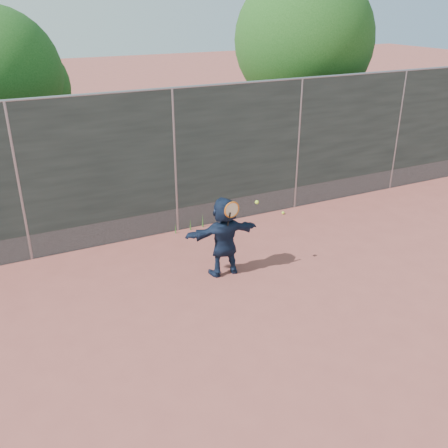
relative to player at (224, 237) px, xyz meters
name	(u,v)px	position (x,y,z in m)	size (l,w,h in m)	color
ground	(258,313)	(-0.08, -1.39, -0.73)	(80.00, 80.00, 0.00)	#9E4C42
player	(224,237)	(0.00, 0.00, 0.00)	(1.35, 0.43, 1.46)	#15213B
ball_ground	(283,213)	(2.43, 1.83, -0.70)	(0.07, 0.07, 0.07)	#BDE733
fence	(175,159)	(-0.08, 2.11, 0.85)	(20.00, 0.06, 3.03)	#38423D
swing_action	(234,210)	(0.10, -0.20, 0.57)	(0.68, 0.13, 0.51)	#D46213
tree_right	(308,44)	(4.60, 4.36, 2.76)	(3.78, 3.60, 5.39)	#382314
tree_left	(1,80)	(-2.93, 5.16, 2.21)	(3.15, 3.00, 4.53)	#382314
weed_clump	(192,224)	(0.21, 1.99, -0.60)	(0.68, 0.07, 0.30)	#387226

